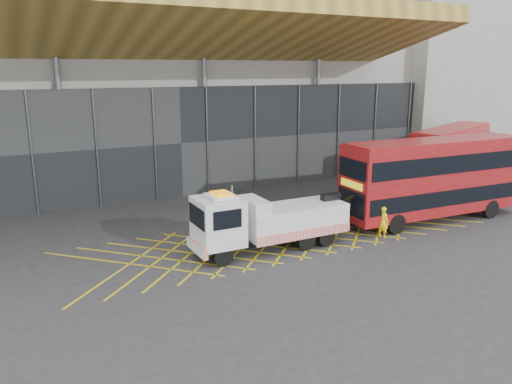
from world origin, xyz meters
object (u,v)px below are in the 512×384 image
bus_towed (435,176)px  worker (383,222)px  recovery_truck (266,221)px  bus_second (451,152)px

bus_towed → worker: bearing=-163.8°
worker → recovery_truck: bearing=60.9°
bus_towed → bus_second: (9.05, 6.76, -0.23)m
bus_towed → bus_second: 11.30m
recovery_truck → worker: bearing=-10.0°
bus_towed → recovery_truck: bearing=-177.2°
bus_second → worker: 16.30m
bus_towed → bus_second: size_ratio=1.09×
worker → bus_towed: bearing=-95.6°
recovery_truck → bus_second: size_ratio=0.86×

